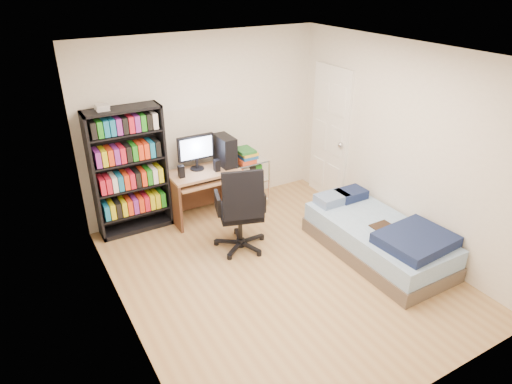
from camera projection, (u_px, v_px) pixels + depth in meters
room at (282, 176)px, 4.81m from camera, size 3.58×4.08×2.58m
media_shelf at (129, 170)px, 5.89m from camera, size 0.95×0.32×1.76m
computer_desk at (208, 173)px, 6.36m from camera, size 0.96×0.55×1.21m
office_chair at (241, 224)px, 5.67m from camera, size 0.85×0.85×1.14m
wire_cart at (247, 169)px, 6.62m from camera, size 0.57×0.42×0.90m
bed at (379, 238)px, 5.61m from camera, size 0.94×1.88×0.53m
door at (330, 135)px, 6.74m from camera, size 0.12×0.80×2.00m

